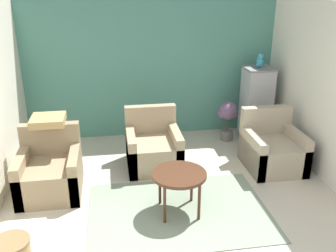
% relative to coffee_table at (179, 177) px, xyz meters
% --- Properties ---
extents(wall_back_accent, '(4.45, 0.06, 2.40)m').
position_rel_coffee_table_xyz_m(wall_back_accent, '(-0.01, 2.57, 0.72)').
color(wall_back_accent, '#4C897A').
rests_on(wall_back_accent, ground_plane).
extents(wall_right, '(0.06, 3.60, 2.40)m').
position_rel_coffee_table_xyz_m(wall_right, '(2.18, 0.74, 0.72)').
color(wall_right, silver).
rests_on(wall_right, ground_plane).
extents(area_rug, '(2.18, 1.56, 0.01)m').
position_rel_coffee_table_xyz_m(area_rug, '(-0.00, -0.00, -0.48)').
color(area_rug, gray).
rests_on(area_rug, ground_plane).
extents(coffee_table, '(0.65, 0.65, 0.54)m').
position_rel_coffee_table_xyz_m(coffee_table, '(0.00, 0.00, 0.00)').
color(coffee_table, '#472819').
rests_on(coffee_table, ground_plane).
extents(armchair_left, '(0.79, 0.85, 0.85)m').
position_rel_coffee_table_xyz_m(armchair_left, '(-1.59, 0.74, -0.21)').
color(armchair_left, '#8E7A5B').
rests_on(armchair_left, ground_plane).
extents(armchair_right, '(0.79, 0.85, 0.85)m').
position_rel_coffee_table_xyz_m(armchair_right, '(1.60, 0.95, -0.21)').
color(armchair_right, tan).
rests_on(armchair_right, ground_plane).
extents(armchair_middle, '(0.79, 0.85, 0.85)m').
position_rel_coffee_table_xyz_m(armchair_middle, '(-0.15, 1.29, -0.21)').
color(armchair_middle, '#9E896B').
rests_on(armchair_middle, ground_plane).
extents(birdcage, '(0.48, 0.48, 1.27)m').
position_rel_coffee_table_xyz_m(birdcage, '(1.75, 2.06, 0.15)').
color(birdcage, slate).
rests_on(birdcage, ground_plane).
extents(parrot, '(0.11, 0.20, 0.24)m').
position_rel_coffee_table_xyz_m(parrot, '(1.75, 2.06, 0.90)').
color(parrot, teal).
rests_on(parrot, birdcage).
extents(potted_plant, '(0.35, 0.32, 0.71)m').
position_rel_coffee_table_xyz_m(potted_plant, '(1.24, 2.04, -0.02)').
color(potted_plant, '#66605B').
rests_on(potted_plant, ground_plane).
extents(throw_pillow, '(0.44, 0.44, 0.10)m').
position_rel_coffee_table_xyz_m(throw_pillow, '(-1.59, 1.05, 0.42)').
color(throw_pillow, tan).
rests_on(throw_pillow, armchair_left).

